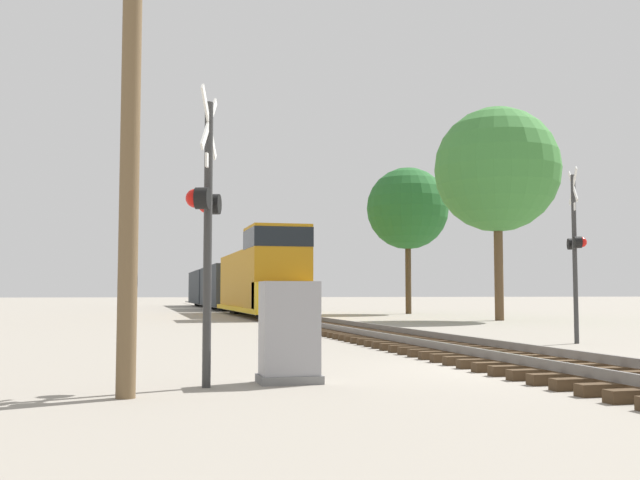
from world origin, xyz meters
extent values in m
plane|color=gray|center=(0.00, 0.00, 0.00)|extent=(400.00, 400.00, 0.00)
cube|color=#42301E|center=(0.00, -2.70, 0.08)|extent=(2.60, 0.22, 0.16)
cube|color=#42301E|center=(0.00, -2.10, 0.08)|extent=(2.60, 0.22, 0.16)
cube|color=#42301E|center=(0.00, -1.50, 0.08)|extent=(2.60, 0.22, 0.16)
cube|color=#42301E|center=(0.00, -0.90, 0.08)|extent=(2.60, 0.22, 0.16)
cube|color=#42301E|center=(0.00, -0.30, 0.08)|extent=(2.60, 0.22, 0.16)
cube|color=#42301E|center=(0.00, 0.30, 0.08)|extent=(2.60, 0.22, 0.16)
cube|color=#42301E|center=(0.00, 0.90, 0.08)|extent=(2.60, 0.22, 0.16)
cube|color=#42301E|center=(0.00, 1.50, 0.08)|extent=(2.60, 0.22, 0.16)
cube|color=#42301E|center=(0.00, 2.10, 0.08)|extent=(2.60, 0.22, 0.16)
cube|color=#42301E|center=(0.00, 2.70, 0.08)|extent=(2.60, 0.22, 0.16)
cube|color=#42301E|center=(0.00, 3.30, 0.08)|extent=(2.60, 0.22, 0.16)
cube|color=#42301E|center=(0.00, 3.90, 0.08)|extent=(2.60, 0.22, 0.16)
cube|color=#42301E|center=(0.00, 4.50, 0.08)|extent=(2.60, 0.22, 0.16)
cube|color=#42301E|center=(0.00, 5.10, 0.08)|extent=(2.60, 0.22, 0.16)
cube|color=#42301E|center=(0.00, 5.70, 0.08)|extent=(2.60, 0.22, 0.16)
cube|color=#42301E|center=(0.00, 6.30, 0.08)|extent=(2.60, 0.22, 0.16)
cube|color=#42301E|center=(0.00, 6.90, 0.08)|extent=(2.60, 0.22, 0.16)
cube|color=#42301E|center=(0.00, 7.50, 0.08)|extent=(2.60, 0.22, 0.16)
cube|color=#42301E|center=(0.00, 8.10, 0.08)|extent=(2.60, 0.22, 0.16)
cube|color=#42301E|center=(0.00, 8.70, 0.08)|extent=(2.60, 0.22, 0.16)
cube|color=#42301E|center=(0.00, 9.30, 0.08)|extent=(2.60, 0.22, 0.16)
cube|color=#42301E|center=(0.00, 9.90, 0.08)|extent=(2.60, 0.22, 0.16)
cube|color=#42301E|center=(0.00, 10.50, 0.08)|extent=(2.60, 0.22, 0.16)
cube|color=#42301E|center=(0.00, 11.10, 0.08)|extent=(2.60, 0.22, 0.16)
cube|color=#42301E|center=(0.00, 11.70, 0.08)|extent=(2.60, 0.22, 0.16)
cube|color=#42301E|center=(0.00, 12.30, 0.08)|extent=(2.60, 0.22, 0.16)
cube|color=#42301E|center=(0.00, 12.90, 0.08)|extent=(2.60, 0.22, 0.16)
cube|color=#42301E|center=(0.00, 13.50, 0.08)|extent=(2.60, 0.22, 0.16)
cube|color=#42301E|center=(0.00, 14.10, 0.08)|extent=(2.60, 0.22, 0.16)
cube|color=#42301E|center=(0.00, 14.70, 0.08)|extent=(2.60, 0.22, 0.16)
cube|color=#42301E|center=(0.00, 15.30, 0.08)|extent=(2.60, 0.22, 0.16)
cube|color=#42301E|center=(0.00, 15.90, 0.08)|extent=(2.60, 0.22, 0.16)
cube|color=#42301E|center=(0.00, 16.50, 0.08)|extent=(2.60, 0.22, 0.16)
cube|color=#42301E|center=(0.00, 17.10, 0.08)|extent=(2.60, 0.22, 0.16)
cube|color=#42301E|center=(0.00, 17.70, 0.08)|extent=(2.60, 0.22, 0.16)
cube|color=#42301E|center=(0.00, 18.30, 0.08)|extent=(2.60, 0.22, 0.16)
cube|color=#42301E|center=(0.00, 18.90, 0.08)|extent=(2.60, 0.22, 0.16)
cube|color=#42301E|center=(0.00, 19.50, 0.08)|extent=(2.60, 0.22, 0.16)
cube|color=slate|center=(-0.72, 0.00, 0.23)|extent=(0.07, 160.00, 0.15)
cube|color=slate|center=(0.72, 0.00, 0.23)|extent=(0.07, 160.00, 0.15)
cube|color=#B77A14|center=(0.00, 32.38, 1.97)|extent=(2.38, 11.62, 3.31)
cube|color=#B77A14|center=(0.00, 24.24, 2.43)|extent=(2.80, 3.65, 4.25)
cube|color=black|center=(0.00, 24.24, 3.94)|extent=(2.83, 3.69, 0.93)
cube|color=gold|center=(0.00, 22.41, 1.05)|extent=(2.80, 1.66, 1.49)
cube|color=gold|center=(0.00, 29.89, 0.43)|extent=(2.86, 16.27, 0.24)
cube|color=black|center=(0.00, 24.49, 0.50)|extent=(1.58, 2.20, 1.00)
cube|color=black|center=(0.00, 35.28, 0.50)|extent=(1.58, 2.20, 1.00)
cube|color=#2D3338|center=(0.00, 45.96, 1.82)|extent=(2.66, 12.67, 3.02)
cube|color=black|center=(0.00, 41.84, 0.45)|extent=(1.58, 2.20, 0.90)
cube|color=black|center=(0.00, 50.08, 0.45)|extent=(1.58, 2.20, 0.90)
cube|color=#2D3338|center=(0.00, 60.07, 1.82)|extent=(2.66, 12.67, 3.02)
cube|color=black|center=(0.00, 55.95, 0.45)|extent=(1.58, 2.20, 0.90)
cube|color=black|center=(0.00, 64.19, 0.45)|extent=(1.58, 2.20, 0.90)
cylinder|color=#333333|center=(-5.77, -1.23, 2.01)|extent=(0.12, 0.12, 4.02)
cube|color=white|center=(-5.77, -1.23, 3.72)|extent=(0.32, 0.89, 0.93)
cube|color=white|center=(-5.77, -1.23, 3.72)|extent=(0.32, 0.89, 0.93)
cube|color=black|center=(-5.77, -1.23, 2.60)|extent=(0.33, 0.83, 0.06)
cylinder|color=black|center=(-5.66, -0.89, 2.60)|extent=(0.27, 0.34, 0.30)
sphere|color=red|center=(-5.76, -0.86, 2.60)|extent=(0.26, 0.26, 0.26)
cylinder|color=black|center=(-5.88, -1.56, 2.60)|extent=(0.27, 0.34, 0.30)
sphere|color=red|center=(-5.98, -1.53, 2.60)|extent=(0.26, 0.26, 0.26)
cube|color=white|center=(-5.77, -1.23, 3.17)|extent=(0.13, 0.31, 0.20)
cylinder|color=#333333|center=(4.36, 5.48, 2.20)|extent=(0.12, 0.12, 4.40)
cube|color=white|center=(4.36, 5.48, 4.10)|extent=(0.34, 0.88, 0.93)
cube|color=white|center=(4.36, 5.48, 4.10)|extent=(0.34, 0.88, 0.93)
cube|color=black|center=(4.36, 5.48, 2.60)|extent=(0.35, 0.83, 0.06)
cylinder|color=black|center=(4.24, 5.15, 2.60)|extent=(0.27, 0.34, 0.30)
sphere|color=red|center=(4.33, 5.12, 2.60)|extent=(0.26, 0.26, 0.26)
cylinder|color=black|center=(4.47, 5.81, 2.60)|extent=(0.27, 0.34, 0.30)
sphere|color=red|center=(4.57, 5.78, 2.60)|extent=(0.26, 0.26, 0.26)
cube|color=white|center=(4.36, 5.48, 3.55)|extent=(0.14, 0.31, 0.20)
cube|color=slate|center=(-4.55, -0.99, 0.06)|extent=(0.91, 0.64, 0.12)
cube|color=#939399|center=(-4.55, -0.99, 0.80)|extent=(0.82, 0.58, 1.36)
cylinder|color=brown|center=(-6.85, -2.04, 3.81)|extent=(0.25, 0.25, 7.63)
cylinder|color=brown|center=(9.98, 20.53, 2.70)|extent=(0.42, 0.42, 5.39)
sphere|color=#3D7F38|center=(9.98, 20.53, 7.19)|extent=(5.98, 5.98, 5.98)
cylinder|color=#473521|center=(9.73, 31.92, 2.51)|extent=(0.36, 0.36, 5.03)
sphere|color=#236028|center=(9.73, 31.92, 6.56)|extent=(5.11, 5.11, 5.11)
camera|label=1|loc=(-6.77, -11.78, 1.32)|focal=42.00mm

